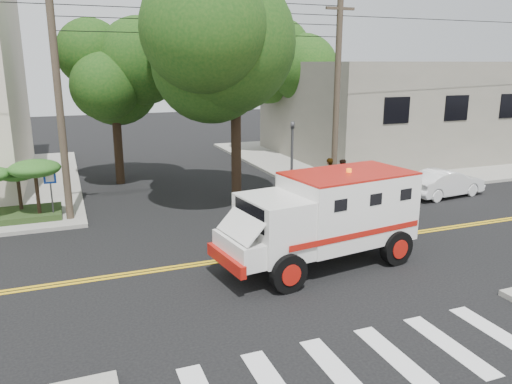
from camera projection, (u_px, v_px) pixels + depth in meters
name	position (u px, v px, depth m)	size (l,w,h in m)	color
ground	(258.00, 256.00, 16.21)	(100.00, 100.00, 0.00)	black
sidewalk_ne	(373.00, 156.00, 33.10)	(17.00, 17.00, 0.15)	gray
building_right	(391.00, 108.00, 33.30)	(14.00, 12.00, 6.00)	slate
utility_pole_left	(60.00, 107.00, 18.54)	(0.28, 0.28, 9.00)	#382D23
utility_pole_right	(337.00, 98.00, 22.88)	(0.28, 0.28, 9.00)	#382D23
tree_main	(247.00, 35.00, 20.69)	(6.08, 5.70, 9.85)	black
tree_left	(120.00, 70.00, 24.48)	(4.48, 4.20, 7.70)	black
tree_right	(297.00, 63.00, 32.01)	(4.80, 4.50, 8.20)	black
traffic_signal	(292.00, 153.00, 22.04)	(0.15, 0.18, 3.60)	#3F3F42
accessibility_sign	(51.00, 189.00, 19.27)	(0.45, 0.10, 2.02)	#3F3F42
palm_planter	(16.00, 182.00, 19.18)	(3.52, 2.63, 2.36)	#1E3314
armored_truck	(326.00, 214.00, 15.16)	(6.48, 3.21, 2.83)	white
parked_sedan	(446.00, 183.00, 23.29)	(1.36, 3.89, 1.28)	white
pedestrian_a	(328.00, 177.00, 22.89)	(0.63, 0.41, 1.73)	gray
pedestrian_b	(341.00, 177.00, 23.14)	(0.79, 0.62, 1.63)	gray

